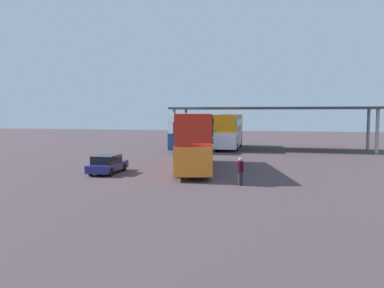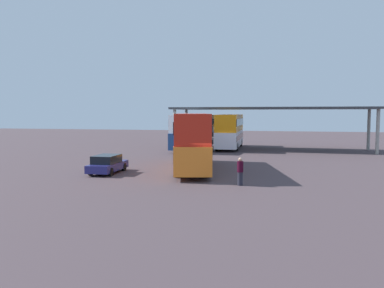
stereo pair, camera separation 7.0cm
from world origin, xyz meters
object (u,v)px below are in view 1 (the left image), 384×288
(parked_hatchback, at_px, (107,164))
(double_decker_main, at_px, (192,139))
(pedestrian_waiting, at_px, (240,172))
(double_decker_near_canopy, at_px, (194,131))
(double_decker_mid_row, at_px, (230,130))

(parked_hatchback, bearing_deg, double_decker_main, -62.01)
(double_decker_main, xyz_separation_m, pedestrian_waiting, (4.28, -5.84, -1.53))
(parked_hatchback, distance_m, pedestrian_waiting, 10.31)
(double_decker_main, bearing_deg, double_decker_near_canopy, -1.44)
(double_decker_main, xyz_separation_m, double_decker_near_canopy, (-3.22, 16.03, -0.10))
(double_decker_mid_row, xyz_separation_m, pedestrian_waiting, (3.48, -24.24, -1.45))
(double_decker_main, bearing_deg, pedestrian_waiting, -156.61)
(parked_hatchback, bearing_deg, double_decker_mid_row, -17.61)
(parked_hatchback, xyz_separation_m, double_decker_near_canopy, (2.44, 19.15, 1.61))
(double_decker_mid_row, bearing_deg, double_decker_near_canopy, 119.72)
(double_decker_main, distance_m, double_decker_mid_row, 18.41)
(parked_hatchback, distance_m, double_decker_mid_row, 22.53)
(double_decker_main, xyz_separation_m, double_decker_mid_row, (0.80, 18.39, -0.08))
(double_decker_main, height_order, pedestrian_waiting, double_decker_main)
(double_decker_near_canopy, bearing_deg, double_decker_mid_row, -53.13)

